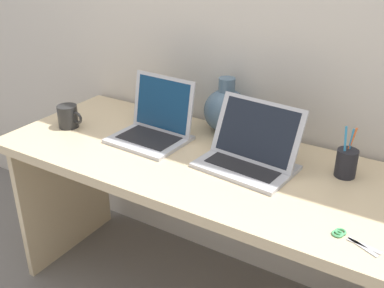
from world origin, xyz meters
TOP-DOWN VIEW (x-y plane):
  - back_wall at (0.00, 0.38)m, footprint 4.40×0.04m
  - desk at (0.00, 0.00)m, footprint 1.58×0.67m
  - laptop_left at (-0.22, 0.06)m, footprint 0.31×0.27m
  - laptop_right at (0.23, 0.05)m, footprint 0.37×0.27m
  - green_vase at (0.00, 0.28)m, footprint 0.19×0.19m
  - coffee_mug at (-0.61, -0.05)m, footprint 0.13×0.09m
  - pen_cup at (0.55, 0.15)m, footprint 0.07×0.07m
  - scissors at (0.66, -0.21)m, footprint 0.15×0.08m

SIDE VIEW (x-z plane):
  - desk at x=0.00m, z-range 0.22..0.96m
  - scissors at x=0.66m, z-range 0.74..0.75m
  - coffee_mug at x=-0.61m, z-range 0.74..0.84m
  - pen_cup at x=0.55m, z-range 0.70..0.89m
  - laptop_right at x=0.23m, z-range 0.69..0.92m
  - laptop_left at x=-0.22m, z-range 0.68..0.94m
  - green_vase at x=0.00m, z-range 0.72..0.96m
  - back_wall at x=0.00m, z-range 0.00..2.40m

